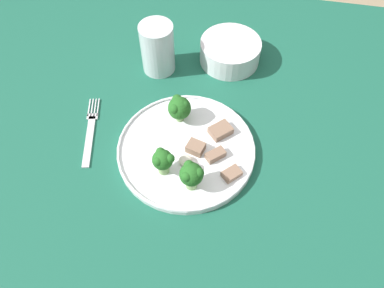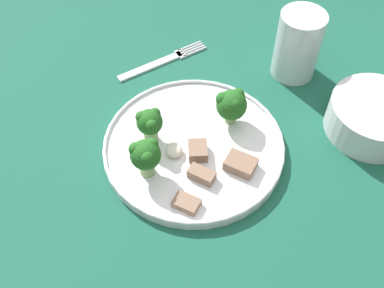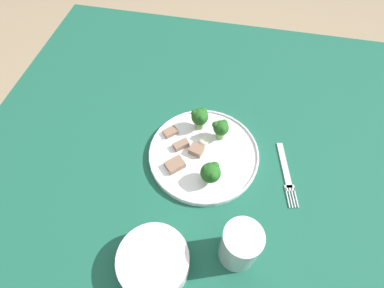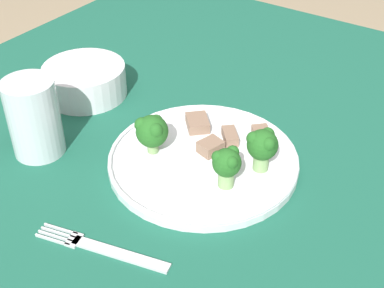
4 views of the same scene
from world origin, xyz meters
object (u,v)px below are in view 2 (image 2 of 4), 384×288
(dinner_plate, at_px, (192,146))
(cream_bowl, at_px, (373,118))
(fork, at_px, (162,62))
(drinking_glass, at_px, (297,48))

(dinner_plate, xyz_separation_m, cream_bowl, (0.05, 0.29, 0.02))
(dinner_plate, distance_m, fork, 0.21)
(dinner_plate, bearing_deg, cream_bowl, 79.99)
(fork, distance_m, cream_bowl, 0.39)
(fork, bearing_deg, dinner_plate, -3.26)
(dinner_plate, relative_size, cream_bowl, 1.95)
(fork, bearing_deg, cream_bowl, 46.38)
(dinner_plate, xyz_separation_m, drinking_glass, (-0.11, 0.23, 0.05))
(dinner_plate, bearing_deg, drinking_glass, 116.13)
(drinking_glass, bearing_deg, fork, -114.42)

